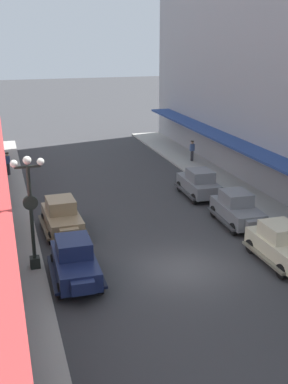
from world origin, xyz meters
name	(u,v)px	position (x,y,z in m)	size (l,w,h in m)	color
ground_plane	(183,269)	(0.00, 0.00, 0.00)	(200.00, 200.00, 0.00)	#38383A
sidewalk_left	(12,292)	(-7.50, 0.00, 0.07)	(3.00, 60.00, 0.15)	#A8A59E
parked_car_0	(62,216)	(-4.62, 5.89, 0.94)	(2.25, 4.30, 1.84)	#997F5B
parked_car_1	(281,244)	(4.60, -0.68, 0.94)	(2.14, 4.26, 1.84)	beige
parked_car_2	(237,208)	(4.87, 4.20, 0.94)	(2.30, 4.32, 1.84)	slate
parked_car_3	(75,260)	(-4.81, 0.44, 0.94)	(2.21, 4.28, 1.84)	#19234C
parked_car_4	(199,183)	(4.75, 9.30, 0.94)	(2.23, 4.29, 1.84)	slate
lamp_post_with_clock	(31,208)	(-6.40, 1.85, 2.99)	(1.42, 0.44, 5.16)	black
fire_hydrant	(245,202)	(6.35, 6.03, 0.56)	(0.24, 0.24, 0.82)	#B21E19
pedestrian_0	(8,163)	(-7.00, 17.71, 1.01)	(0.36, 0.28, 1.67)	#2D2D33
pedestrian_2	(192,151)	(7.69, 17.54, 1.01)	(0.36, 0.28, 1.67)	#2D2D33
pedestrian_3	(0,175)	(-7.61, 14.64, 1.01)	(0.36, 0.28, 1.67)	#2D2D33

